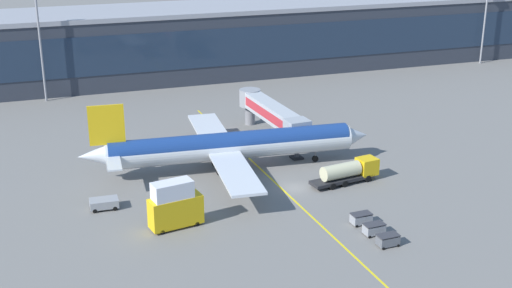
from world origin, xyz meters
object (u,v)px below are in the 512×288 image
at_px(baggage_cart_0, 388,240).
at_px(main_airliner, 230,146).
at_px(catering_lift, 175,205).
at_px(fuel_tanker, 349,171).
at_px(pushback_tug, 105,203).
at_px(baggage_cart_2, 361,218).
at_px(baggage_cart_1, 374,229).

bearing_deg(baggage_cart_0, main_airliner, 110.15).
bearing_deg(catering_lift, fuel_tanker, 12.49).
height_order(pushback_tug, baggage_cart_2, baggage_cart_2).
bearing_deg(baggage_cart_2, baggage_cart_0, -86.98).
bearing_deg(baggage_cart_1, catering_lift, 156.40).
height_order(fuel_tanker, pushback_tug, fuel_tanker).
distance_m(main_airliner, fuel_tanker, 18.56).
bearing_deg(baggage_cart_2, fuel_tanker, 70.66).
bearing_deg(fuel_tanker, baggage_cart_1, -105.16).
relative_size(catering_lift, pushback_tug, 1.85).
distance_m(main_airliner, catering_lift, 20.63).
xyz_separation_m(fuel_tanker, baggage_cart_0, (-4.20, -19.33, -0.96)).
xyz_separation_m(pushback_tug, baggage_cart_0, (31.08, -21.77, -0.07)).
bearing_deg(fuel_tanker, baggage_cart_0, -102.27).
bearing_deg(pushback_tug, fuel_tanker, -3.95).
height_order(baggage_cart_0, baggage_cart_1, same).
relative_size(pushback_tug, baggage_cart_0, 1.42).
height_order(baggage_cart_1, baggage_cart_2, same).
relative_size(fuel_tanker, pushback_tug, 2.86).
bearing_deg(pushback_tug, baggage_cart_2, -26.58).
bearing_deg(pushback_tug, baggage_cart_1, -31.00).
bearing_deg(baggage_cart_0, pushback_tug, 144.99).
bearing_deg(baggage_cart_2, baggage_cart_1, -86.98).
relative_size(fuel_tanker, baggage_cart_1, 4.05).
xyz_separation_m(main_airliner, baggage_cart_2, (10.61, -23.44, -3.16)).
bearing_deg(pushback_tug, main_airliner, 21.81).
bearing_deg(main_airliner, baggage_cart_2, -65.65).
relative_size(main_airliner, baggage_cart_2, 16.63).
bearing_deg(main_airliner, baggage_cart_0, -69.85).
height_order(main_airliner, pushback_tug, main_airliner).
relative_size(catering_lift, baggage_cart_2, 2.62).
xyz_separation_m(catering_lift, baggage_cart_0, (23.21, -13.26, -2.28)).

